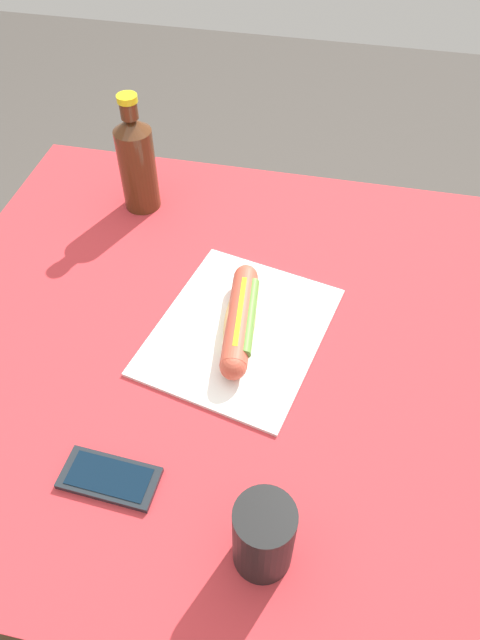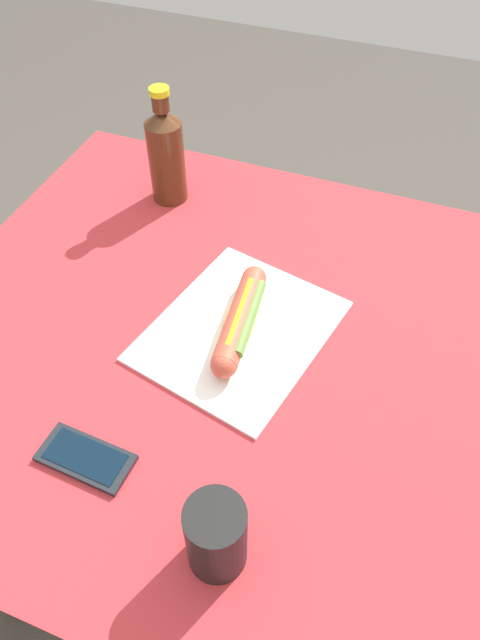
% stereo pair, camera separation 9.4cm
% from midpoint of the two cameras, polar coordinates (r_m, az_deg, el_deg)
% --- Properties ---
extents(ground_plane, '(6.00, 6.00, 0.00)m').
position_cam_midpoint_polar(ground_plane, '(1.63, -0.13, -18.88)').
color(ground_plane, '#47423D').
rests_on(ground_plane, ground).
extents(dining_table, '(0.97, 1.00, 0.77)m').
position_cam_midpoint_polar(dining_table, '(1.08, -0.18, -6.24)').
color(dining_table, brown).
rests_on(dining_table, ground).
extents(paper_wrapper, '(0.37, 0.33, 0.01)m').
position_cam_midpoint_polar(paper_wrapper, '(0.97, 2.80, -1.21)').
color(paper_wrapper, white).
rests_on(paper_wrapper, dining_table).
extents(hot_dog, '(0.24, 0.07, 0.05)m').
position_cam_midpoint_polar(hot_dog, '(0.94, 2.92, -0.11)').
color(hot_dog, '#DBB26B').
rests_on(hot_dog, paper_wrapper).
extents(cell_phone, '(0.07, 0.14, 0.01)m').
position_cam_midpoint_polar(cell_phone, '(0.85, -11.90, -13.41)').
color(cell_phone, black).
rests_on(cell_phone, dining_table).
extents(soda_bottle, '(0.07, 0.07, 0.24)m').
position_cam_midpoint_polar(soda_bottle, '(1.18, -4.98, 15.96)').
color(soda_bottle, '#4C2814').
rests_on(soda_bottle, dining_table).
extents(drinking_cup, '(0.07, 0.07, 0.12)m').
position_cam_midpoint_polar(drinking_cup, '(0.73, 1.60, -20.87)').
color(drinking_cup, black).
rests_on(drinking_cup, dining_table).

